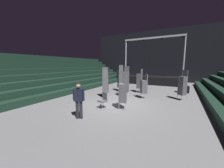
# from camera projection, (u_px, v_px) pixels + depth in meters

# --- Properties ---
(ground_plane) EXTENTS (22.00, 30.00, 0.10)m
(ground_plane) POSITION_uv_depth(u_px,v_px,m) (117.00, 107.00, 8.28)
(ground_plane) COLOR slate
(arena_end_wall) EXTENTS (22.00, 0.30, 8.00)m
(arena_end_wall) POSITION_uv_depth(u_px,v_px,m) (159.00, 56.00, 20.74)
(arena_end_wall) COLOR black
(arena_end_wall) RESTS_ON ground_plane
(bleacher_bank_left) EXTENTS (6.00, 24.00, 3.60)m
(bleacher_bank_left) POSITION_uv_depth(u_px,v_px,m) (48.00, 73.00, 12.65)
(bleacher_bank_left) COLOR black
(bleacher_bank_left) RESTS_ON ground_plane
(stage_riser) EXTENTS (7.63, 2.87, 5.99)m
(stage_riser) POSITION_uv_depth(u_px,v_px,m) (153.00, 79.00, 17.83)
(stage_riser) COLOR black
(stage_riser) RESTS_ON ground_plane
(man_with_tie) EXTENTS (0.56, 0.37, 1.75)m
(man_with_tie) POSITION_uv_depth(u_px,v_px,m) (79.00, 99.00, 6.17)
(man_with_tie) COLOR black
(man_with_tie) RESTS_ON ground_plane
(chair_stack_front_left) EXTENTS (0.46, 0.46, 2.22)m
(chair_stack_front_left) POSITION_uv_depth(u_px,v_px,m) (140.00, 81.00, 12.15)
(chair_stack_front_left) COLOR #B2B5BA
(chair_stack_front_left) RESTS_ON ground_plane
(chair_stack_front_right) EXTENTS (0.46, 0.46, 2.48)m
(chair_stack_front_right) POSITION_uv_depth(u_px,v_px,m) (126.00, 82.00, 10.39)
(chair_stack_front_right) COLOR #B2B5BA
(chair_stack_front_right) RESTS_ON ground_plane
(chair_stack_mid_left) EXTENTS (0.62, 0.62, 1.88)m
(chair_stack_mid_left) POSITION_uv_depth(u_px,v_px,m) (144.00, 86.00, 10.02)
(chair_stack_mid_left) COLOR #B2B5BA
(chair_stack_mid_left) RESTS_ON ground_plane
(chair_stack_mid_right) EXTENTS (0.58, 0.58, 2.39)m
(chair_stack_mid_right) POSITION_uv_depth(u_px,v_px,m) (105.00, 83.00, 10.27)
(chair_stack_mid_right) COLOR #B2B5BA
(chair_stack_mid_right) RESTS_ON ground_plane
(chair_stack_mid_centre) EXTENTS (0.62, 0.62, 2.22)m
(chair_stack_mid_centre) POSITION_uv_depth(u_px,v_px,m) (183.00, 85.00, 9.45)
(chair_stack_mid_centre) COLOR #B2B5BA
(chair_stack_mid_centre) RESTS_ON ground_plane
(chair_stack_rear_left) EXTENTS (0.55, 0.55, 1.96)m
(chair_stack_rear_left) POSITION_uv_depth(u_px,v_px,m) (123.00, 92.00, 7.59)
(chair_stack_rear_left) COLOR #B2B5BA
(chair_stack_rear_left) RESTS_ON ground_plane
(chair_stack_rear_right) EXTENTS (0.62, 0.62, 2.56)m
(chair_stack_rear_right) POSITION_uv_depth(u_px,v_px,m) (120.00, 78.00, 12.68)
(chair_stack_rear_right) COLOR #B2B5BA
(chair_stack_rear_right) RESTS_ON ground_plane
(equipment_road_case) EXTENTS (0.99, 0.75, 0.64)m
(equipment_road_case) POSITION_uv_depth(u_px,v_px,m) (183.00, 89.00, 12.21)
(equipment_road_case) COLOR black
(equipment_road_case) RESTS_ON ground_plane
(loose_chair_near_man) EXTENTS (0.55, 0.55, 0.95)m
(loose_chair_near_man) POSITION_uv_depth(u_px,v_px,m) (103.00, 99.00, 7.79)
(loose_chair_near_man) COLOR #B2B5BA
(loose_chair_near_man) RESTS_ON ground_plane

